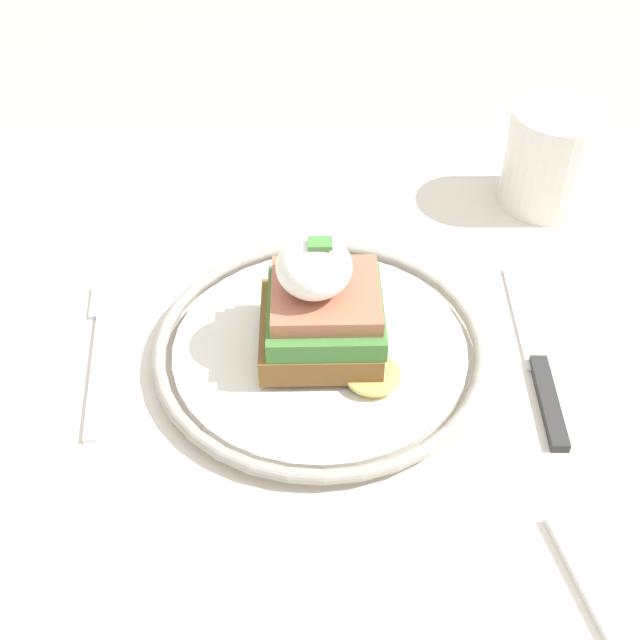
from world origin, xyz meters
name	(u,v)px	position (x,y,z in m)	size (l,w,h in m)	color
dining_table	(290,504)	(0.00, 0.00, 0.60)	(0.84, 0.71, 0.73)	beige
plate	(320,348)	(0.03, 0.04, 0.74)	(0.24, 0.24, 0.02)	silver
sandwich	(321,306)	(0.03, 0.04, 0.78)	(0.10, 0.10, 0.09)	brown
fork	(100,348)	(-0.14, 0.04, 0.73)	(0.03, 0.16, 0.00)	silver
knife	(538,364)	(0.18, 0.02, 0.73)	(0.02, 0.19, 0.01)	#2D2D2D
cup	(553,157)	(0.23, 0.23, 0.78)	(0.08, 0.08, 0.09)	white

